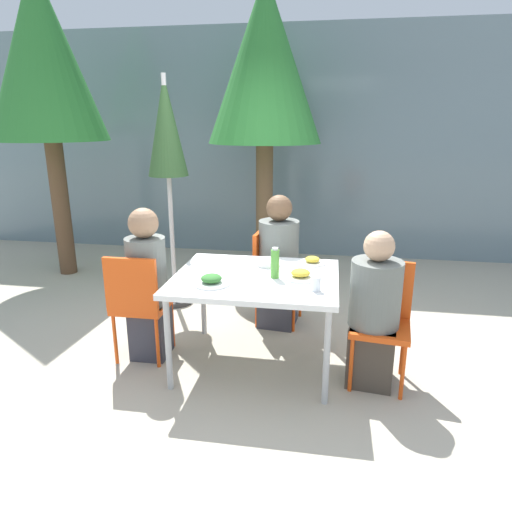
{
  "coord_description": "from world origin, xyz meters",
  "views": [
    {
      "loc": [
        0.52,
        -3.12,
        1.81
      ],
      "look_at": [
        0.0,
        0.0,
        0.87
      ],
      "focal_mm": 32.0,
      "sensor_mm": 36.0,
      "label": 1
    }
  ],
  "objects_px": {
    "drinking_cup": "(316,284)",
    "tree_behind_left": "(265,64)",
    "chair_far": "(271,270)",
    "bottle": "(275,263)",
    "tree_behind_right": "(43,57)",
    "salad_bowl": "(268,262)",
    "person_left": "(148,287)",
    "chair_right": "(381,313)",
    "chair_left": "(138,300)",
    "closed_umbrella": "(167,137)",
    "person_far": "(278,266)",
    "person_right": "(374,314)"
  },
  "relations": [
    {
      "from": "person_far",
      "to": "bottle",
      "type": "bearing_deg",
      "value": 10.67
    },
    {
      "from": "chair_left",
      "to": "bottle",
      "type": "distance_m",
      "value": 1.09
    },
    {
      "from": "person_left",
      "to": "person_right",
      "type": "distance_m",
      "value": 1.7
    },
    {
      "from": "person_left",
      "to": "person_right",
      "type": "relative_size",
      "value": 1.07
    },
    {
      "from": "chair_right",
      "to": "chair_far",
      "type": "bearing_deg",
      "value": -35.59
    },
    {
      "from": "chair_far",
      "to": "tree_behind_left",
      "type": "bearing_deg",
      "value": -162.95
    },
    {
      "from": "chair_right",
      "to": "drinking_cup",
      "type": "xyz_separation_m",
      "value": [
        -0.46,
        -0.2,
        0.26
      ]
    },
    {
      "from": "person_right",
      "to": "chair_left",
      "type": "bearing_deg",
      "value": 6.64
    },
    {
      "from": "person_right",
      "to": "tree_behind_left",
      "type": "distance_m",
      "value": 3.19
    },
    {
      "from": "tree_behind_right",
      "to": "drinking_cup",
      "type": "bearing_deg",
      "value": -33.39
    },
    {
      "from": "person_right",
      "to": "tree_behind_right",
      "type": "relative_size",
      "value": 0.32
    },
    {
      "from": "person_far",
      "to": "tree_behind_left",
      "type": "relative_size",
      "value": 0.36
    },
    {
      "from": "person_left",
      "to": "tree_behind_left",
      "type": "bearing_deg",
      "value": 75.0
    },
    {
      "from": "closed_umbrella",
      "to": "person_left",
      "type": "bearing_deg",
      "value": -80.47
    },
    {
      "from": "salad_bowl",
      "to": "bottle",
      "type": "bearing_deg",
      "value": -72.28
    },
    {
      "from": "bottle",
      "to": "salad_bowl",
      "type": "relative_size",
      "value": 1.19
    },
    {
      "from": "drinking_cup",
      "to": "tree_behind_left",
      "type": "bearing_deg",
      "value": 106.23
    },
    {
      "from": "drinking_cup",
      "to": "person_far",
      "type": "bearing_deg",
      "value": 110.34
    },
    {
      "from": "chair_left",
      "to": "closed_umbrella",
      "type": "xyz_separation_m",
      "value": [
        -0.13,
        1.18,
        1.16
      ]
    },
    {
      "from": "person_far",
      "to": "salad_bowl",
      "type": "relative_size",
      "value": 6.35
    },
    {
      "from": "person_far",
      "to": "closed_umbrella",
      "type": "relative_size",
      "value": 0.54
    },
    {
      "from": "chair_left",
      "to": "closed_umbrella",
      "type": "distance_m",
      "value": 1.66
    },
    {
      "from": "tree_behind_right",
      "to": "chair_left",
      "type": "bearing_deg",
      "value": -46.99
    },
    {
      "from": "tree_behind_left",
      "to": "person_left",
      "type": "bearing_deg",
      "value": -104.69
    },
    {
      "from": "person_far",
      "to": "drinking_cup",
      "type": "distance_m",
      "value": 1.07
    },
    {
      "from": "drinking_cup",
      "to": "salad_bowl",
      "type": "distance_m",
      "value": 0.64
    },
    {
      "from": "person_left",
      "to": "closed_umbrella",
      "type": "distance_m",
      "value": 1.56
    },
    {
      "from": "chair_right",
      "to": "tree_behind_right",
      "type": "bearing_deg",
      "value": -19.86
    },
    {
      "from": "chair_far",
      "to": "bottle",
      "type": "height_order",
      "value": "bottle"
    },
    {
      "from": "person_left",
      "to": "chair_right",
      "type": "bearing_deg",
      "value": -1.43
    },
    {
      "from": "person_left",
      "to": "chair_right",
      "type": "xyz_separation_m",
      "value": [
        1.76,
        -0.03,
        -0.08
      ]
    },
    {
      "from": "tree_behind_right",
      "to": "chair_far",
      "type": "bearing_deg",
      "value": -20.65
    },
    {
      "from": "chair_right",
      "to": "salad_bowl",
      "type": "distance_m",
      "value": 0.94
    },
    {
      "from": "closed_umbrella",
      "to": "tree_behind_left",
      "type": "xyz_separation_m",
      "value": [
        0.76,
        1.12,
        0.74
      ]
    },
    {
      "from": "chair_far",
      "to": "person_right",
      "type": "bearing_deg",
      "value": 48.61
    },
    {
      "from": "chair_left",
      "to": "drinking_cup",
      "type": "distance_m",
      "value": 1.38
    },
    {
      "from": "bottle",
      "to": "tree_behind_left",
      "type": "relative_size",
      "value": 0.07
    },
    {
      "from": "chair_right",
      "to": "person_right",
      "type": "xyz_separation_m",
      "value": [
        -0.06,
        -0.07,
        0.02
      ]
    },
    {
      "from": "person_far",
      "to": "tree_behind_right",
      "type": "xyz_separation_m",
      "value": [
        -2.75,
        1.07,
        1.92
      ]
    },
    {
      "from": "person_far",
      "to": "drinking_cup",
      "type": "xyz_separation_m",
      "value": [
        0.37,
        -0.99,
        0.2
      ]
    },
    {
      "from": "chair_right",
      "to": "salad_bowl",
      "type": "relative_size",
      "value": 4.57
    },
    {
      "from": "person_right",
      "to": "bottle",
      "type": "height_order",
      "value": "person_right"
    },
    {
      "from": "person_far",
      "to": "tree_behind_left",
      "type": "xyz_separation_m",
      "value": [
        -0.35,
        1.46,
        1.84
      ]
    },
    {
      "from": "chair_left",
      "to": "closed_umbrella",
      "type": "relative_size",
      "value": 0.39
    },
    {
      "from": "salad_bowl",
      "to": "tree_behind_right",
      "type": "bearing_deg",
      "value": 150.3
    },
    {
      "from": "bottle",
      "to": "person_left",
      "type": "bearing_deg",
      "value": 179.0
    },
    {
      "from": "chair_far",
      "to": "closed_umbrella",
      "type": "relative_size",
      "value": 0.39
    },
    {
      "from": "chair_left",
      "to": "bottle",
      "type": "bearing_deg",
      "value": 3.18
    },
    {
      "from": "chair_left",
      "to": "tree_behind_right",
      "type": "bearing_deg",
      "value": 132.71
    },
    {
      "from": "chair_right",
      "to": "bottle",
      "type": "bearing_deg",
      "value": 6.23
    }
  ]
}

